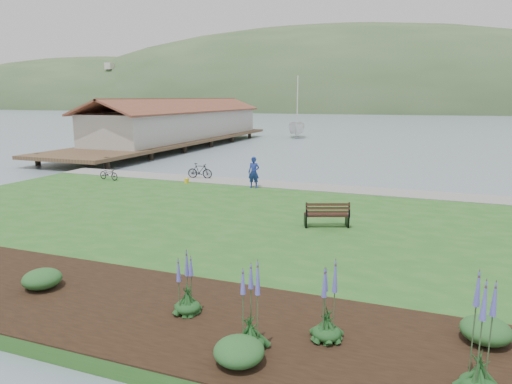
# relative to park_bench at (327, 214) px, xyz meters

# --- Properties ---
(ground) EXTENTS (600.00, 600.00, 0.00)m
(ground) POSITION_rel_park_bench_xyz_m (-3.04, 1.07, -0.94)
(ground) COLOR slate
(ground) RESTS_ON ground
(lawn) EXTENTS (34.00, 20.00, 0.40)m
(lawn) POSITION_rel_park_bench_xyz_m (-3.04, -0.93, -0.74)
(lawn) COLOR #26591F
(lawn) RESTS_ON ground
(shoreline_path) EXTENTS (34.00, 2.20, 0.03)m
(shoreline_path) POSITION_rel_park_bench_xyz_m (-3.04, 7.97, -0.52)
(shoreline_path) COLOR gray
(shoreline_path) RESTS_ON lawn
(garden_bed) EXTENTS (24.00, 4.40, 0.04)m
(garden_bed) POSITION_rel_park_bench_xyz_m (-0.04, -8.73, -0.52)
(garden_bed) COLOR black
(garden_bed) RESTS_ON lawn
(far_hillside) EXTENTS (580.00, 80.00, 38.00)m
(far_hillside) POSITION_rel_park_bench_xyz_m (16.96, 171.07, -0.94)
(far_hillside) COLOR #38532F
(far_hillside) RESTS_ON ground
(pier_pavilion) EXTENTS (8.00, 36.00, 5.40)m
(pier_pavilion) POSITION_rel_park_bench_xyz_m (-23.04, 28.59, 1.70)
(pier_pavilion) COLOR #4C3826
(pier_pavilion) RESTS_ON ground
(park_bench) EXTENTS (1.88, 1.29, 1.08)m
(park_bench) POSITION_rel_park_bench_xyz_m (0.00, 0.00, 0.00)
(park_bench) COLOR black
(park_bench) RESTS_ON lawn
(person) EXTENTS (0.80, 0.57, 2.12)m
(person) POSITION_rel_park_bench_xyz_m (-5.66, 6.59, 0.52)
(person) COLOR navy
(person) RESTS_ON lawn
(bicycle_a) EXTENTS (0.79, 1.61, 0.81)m
(bicycle_a) POSITION_rel_park_bench_xyz_m (-15.16, 5.75, -0.14)
(bicycle_a) COLOR black
(bicycle_a) RESTS_ON lawn
(bicycle_b) EXTENTS (0.67, 1.68, 0.98)m
(bicycle_b) POSITION_rel_park_bench_xyz_m (-10.03, 8.27, -0.05)
(bicycle_b) COLOR black
(bicycle_b) RESTS_ON lawn
(sailboat) EXTENTS (12.33, 12.47, 26.93)m
(sailboat) POSITION_rel_park_bench_xyz_m (-13.78, 44.53, -0.94)
(sailboat) COLOR silver
(sailboat) RESTS_ON ground
(pannier) EXTENTS (0.18, 0.27, 0.28)m
(pannier) POSITION_rel_park_bench_xyz_m (-10.04, 6.54, -0.40)
(pannier) COLOR yellow
(pannier) RESTS_ON lawn
(echium_0) EXTENTS (0.62, 0.62, 2.08)m
(echium_0) POSITION_rel_park_bench_xyz_m (0.46, -9.59, 0.28)
(echium_0) COLOR #163D19
(echium_0) RESTS_ON garden_bed
(echium_1) EXTENTS (0.62, 0.62, 1.94)m
(echium_1) POSITION_rel_park_bench_xyz_m (1.85, -8.66, 0.22)
(echium_1) COLOR #163D19
(echium_1) RESTS_ON garden_bed
(echium_2) EXTENTS (0.62, 0.62, 2.34)m
(echium_2) POSITION_rel_park_bench_xyz_m (4.70, -9.48, 0.40)
(echium_2) COLOR #163D19
(echium_2) RESTS_ON garden_bed
(echium_4) EXTENTS (0.62, 0.62, 1.74)m
(echium_4) POSITION_rel_park_bench_xyz_m (-1.52, -8.63, 0.14)
(echium_4) COLOR #163D19
(echium_4) RESTS_ON garden_bed
(shrub_0) EXTENTS (1.03, 1.03, 0.51)m
(shrub_0) POSITION_rel_park_bench_xyz_m (-5.94, -8.72, -0.24)
(shrub_0) COLOR #1E4C21
(shrub_0) RESTS_ON garden_bed
(shrub_1) EXTENTS (1.00, 1.00, 0.50)m
(shrub_1) POSITION_rel_park_bench_xyz_m (0.45, -10.13, -0.25)
(shrub_1) COLOR #1E4C21
(shrub_1) RESTS_ON garden_bed
(shrub_2) EXTENTS (1.04, 1.04, 0.52)m
(shrub_2) POSITION_rel_park_bench_xyz_m (5.01, -7.56, -0.24)
(shrub_2) COLOR #1E4C21
(shrub_2) RESTS_ON garden_bed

